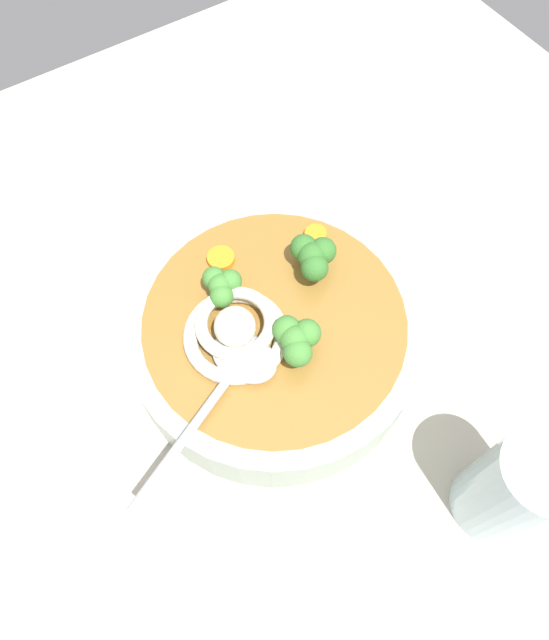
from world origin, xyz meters
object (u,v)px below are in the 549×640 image
object	(u,v)px
soup_spoon	(235,370)
noodle_pile	(236,330)
soup_bowl	(274,334)
drinking_glass	(515,488)

from	to	relation	value
soup_spoon	noodle_pile	bearing A→B (deg)	-146.83
soup_bowl	noodle_pile	world-z (taller)	noodle_pile
noodle_pile	drinking_glass	bearing A→B (deg)	-154.16
noodle_pile	soup_spoon	distance (cm)	3.50
drinking_glass	soup_bowl	bearing A→B (deg)	18.20
soup_spoon	drinking_glass	world-z (taller)	drinking_glass
drinking_glass	noodle_pile	bearing A→B (deg)	25.84
soup_bowl	soup_spoon	xyz separation A→B (cm)	(-2.50, 5.57, 3.66)
soup_spoon	soup_bowl	bearing A→B (deg)	-180.00
soup_bowl	drinking_glass	world-z (taller)	drinking_glass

